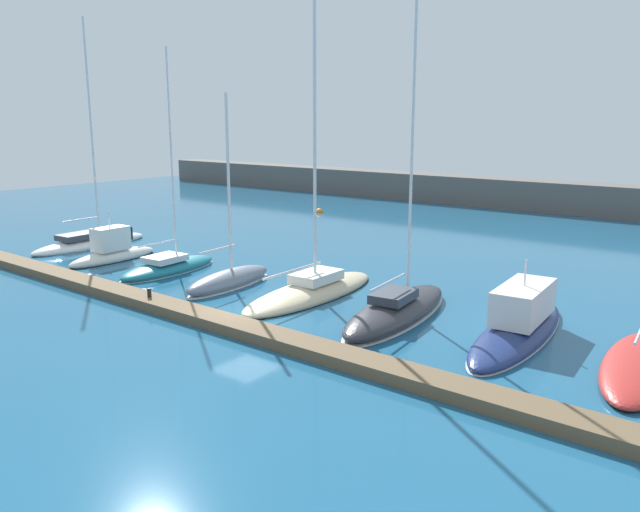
# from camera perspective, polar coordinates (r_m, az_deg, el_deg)

# --- Properties ---
(ground_plane) EXTENTS (123.48, 123.48, 0.00)m
(ground_plane) POSITION_cam_1_polar(r_m,az_deg,el_deg) (29.40, -6.81, -5.56)
(ground_plane) COLOR #1E567A
(dock_pier) EXTENTS (47.88, 1.40, 0.47)m
(dock_pier) POSITION_cam_1_polar(r_m,az_deg,el_deg) (28.27, -9.17, -5.87)
(dock_pier) COLOR brown
(dock_pier) RESTS_ON ground_plane
(breakwater_seawall) EXTENTS (111.13, 3.56, 2.96)m
(breakwater_seawall) POSITION_cam_1_polar(r_m,az_deg,el_deg) (66.26, 20.77, 5.03)
(breakwater_seawall) COLOR #5B5651
(breakwater_seawall) RESTS_ON ground_plane
(sailboat_white_nearest) EXTENTS (2.84, 9.24, 16.14)m
(sailboat_white_nearest) POSITION_cam_1_polar(r_m,az_deg,el_deg) (48.15, -20.13, 1.19)
(sailboat_white_nearest) COLOR white
(sailboat_white_nearest) RESTS_ON ground_plane
(motorboat_ivory_second) EXTENTS (2.13, 6.56, 3.56)m
(motorboat_ivory_second) POSITION_cam_1_polar(r_m,az_deg,el_deg) (42.88, -18.25, 0.32)
(motorboat_ivory_second) COLOR silver
(motorboat_ivory_second) RESTS_ON ground_plane
(sailboat_teal_third) EXTENTS (2.98, 7.28, 13.25)m
(sailboat_teal_third) POSITION_cam_1_polar(r_m,az_deg,el_deg) (38.82, -13.57, -0.95)
(sailboat_teal_third) COLOR #19707F
(sailboat_teal_third) RESTS_ON ground_plane
(sailboat_slate_fourth) EXTENTS (2.42, 6.60, 10.52)m
(sailboat_slate_fourth) POSITION_cam_1_polar(r_m,az_deg,el_deg) (34.81, -8.23, -2.07)
(sailboat_slate_fourth) COLOR slate
(sailboat_slate_fourth) RESTS_ON ground_plane
(sailboat_sand_fifth) EXTENTS (3.37, 10.23, 20.69)m
(sailboat_sand_fifth) POSITION_cam_1_polar(r_m,az_deg,el_deg) (32.69, -0.78, -3.08)
(sailboat_sand_fifth) COLOR beige
(sailboat_sand_fifth) RESTS_ON ground_plane
(sailboat_charcoal_sixth) EXTENTS (3.76, 9.67, 19.96)m
(sailboat_charcoal_sixth) POSITION_cam_1_polar(r_m,az_deg,el_deg) (29.30, 6.99, -4.73)
(sailboat_charcoal_sixth) COLOR #2D2D33
(sailboat_charcoal_sixth) RESTS_ON ground_plane
(motorboat_navy_seventh) EXTENTS (3.35, 10.32, 3.58)m
(motorboat_navy_seventh) POSITION_cam_1_polar(r_m,az_deg,el_deg) (27.99, 17.63, -5.86)
(motorboat_navy_seventh) COLOR navy
(motorboat_navy_seventh) RESTS_ON ground_plane
(sailboat_red_eighth) EXTENTS (3.33, 8.41, 17.68)m
(sailboat_red_eighth) POSITION_cam_1_polar(r_m,az_deg,el_deg) (25.97, 26.99, -8.67)
(sailboat_red_eighth) COLOR #B72D28
(sailboat_red_eighth) RESTS_ON ground_plane
(mooring_buoy_orange) EXTENTS (0.81, 0.81, 0.81)m
(mooring_buoy_orange) POSITION_cam_1_polar(r_m,az_deg,el_deg) (61.74, -0.06, 3.96)
(mooring_buoy_orange) COLOR orange
(mooring_buoy_orange) RESTS_ON ground_plane
(dock_bollard) EXTENTS (0.20, 0.20, 0.44)m
(dock_bollard) POSITION_cam_1_polar(r_m,az_deg,el_deg) (31.83, -15.21, -3.23)
(dock_bollard) COLOR black
(dock_bollard) RESTS_ON dock_pier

